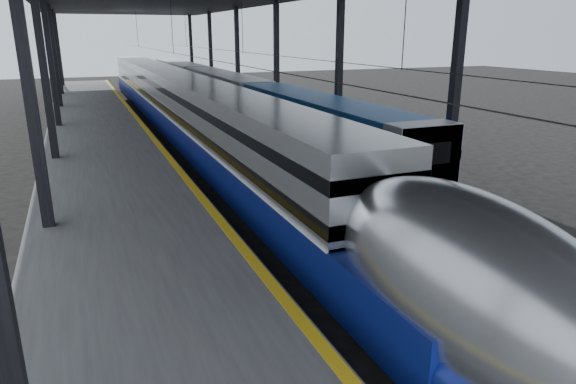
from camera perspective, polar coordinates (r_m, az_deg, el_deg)
ground at (r=14.36m, az=-1.06°, el=-10.94°), size 160.00×160.00×0.00m
platform at (r=32.45m, az=-20.06°, el=4.99°), size 6.00×80.00×1.00m
yellow_strip at (r=32.57m, az=-15.22°, el=6.38°), size 0.30×80.00×0.01m
rails at (r=33.75m, az=-6.29°, el=5.64°), size 6.52×80.00×0.16m
tgv_train at (r=35.47m, az=-11.56°, el=9.02°), size 2.90×65.20×4.16m
second_train at (r=43.76m, az=-6.94°, el=10.61°), size 2.66×56.05×3.67m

